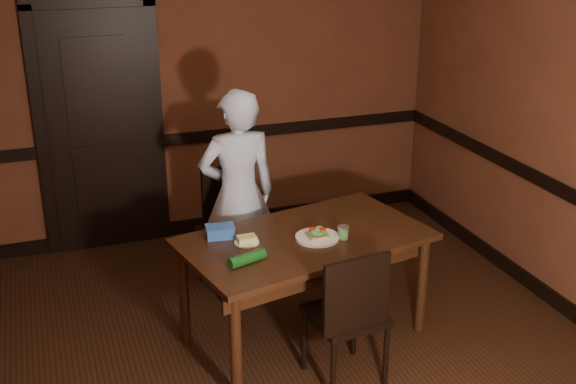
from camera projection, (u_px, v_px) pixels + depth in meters
floor at (306, 357)px, 4.79m from camera, size 4.00×4.50×0.01m
wall_back at (214, 85)px, 6.27m from camera, size 4.00×0.02×2.70m
wall_front at (559, 381)px, 2.33m from camera, size 4.00×0.02×2.70m
dado_back at (217, 135)px, 6.42m from camera, size 4.00×0.03×0.10m
dado_right at (569, 194)px, 5.09m from camera, size 0.03×4.50×0.10m
baseboard_back at (220, 222)px, 6.73m from camera, size 4.00×0.03×0.12m
baseboard_right at (553, 299)px, 5.39m from camera, size 0.03×4.50×0.12m
door at (100, 126)px, 6.02m from camera, size 1.05×0.07×2.20m
dining_table at (304, 287)px, 4.91m from camera, size 1.77×1.22×0.76m
chair_far at (231, 231)px, 5.56m from camera, size 0.50×0.50×0.93m
chair_near at (345, 312)px, 4.43m from camera, size 0.48×0.48×0.93m
person at (238, 195)px, 5.35m from camera, size 0.58×0.38×1.60m
sandwich_plate at (317, 236)px, 4.73m from camera, size 0.29×0.29×0.07m
sauce_jar at (343, 232)px, 4.72m from camera, size 0.07×0.07×0.09m
cheese_saucer at (247, 240)px, 4.67m from camera, size 0.16×0.16×0.05m
food_tub at (220, 232)px, 4.75m from camera, size 0.20×0.15×0.08m
wrapped_veg at (247, 259)px, 4.39m from camera, size 0.26×0.14×0.07m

